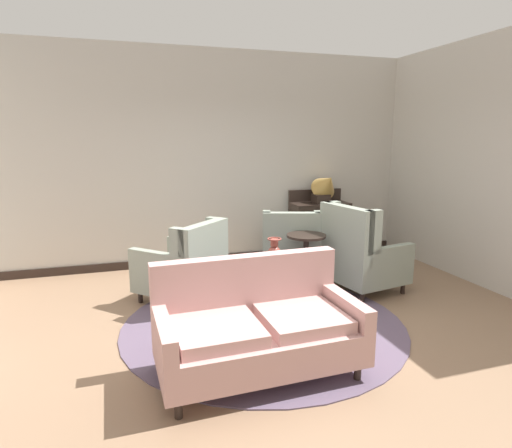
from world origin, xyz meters
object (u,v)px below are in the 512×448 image
at_px(porcelain_vase, 274,256).
at_px(armchair_back_corner, 185,267).
at_px(coffee_table, 271,279).
at_px(side_table, 306,258).
at_px(sideboard, 319,227).
at_px(settee, 257,328).
at_px(armchair_far_left, 291,248).
at_px(armchair_foreground_right, 360,256).
at_px(gramophone, 326,185).

distance_m(porcelain_vase, armchair_back_corner, 1.19).
xyz_separation_m(coffee_table, armchair_back_corner, (-0.83, 0.74, -0.00)).
height_order(porcelain_vase, side_table, porcelain_vase).
height_order(armchair_back_corner, sideboard, sideboard).
xyz_separation_m(coffee_table, settee, (-0.49, -1.06, -0.03)).
distance_m(porcelain_vase, sideboard, 2.53).
relative_size(porcelain_vase, armchair_far_left, 0.35).
bearing_deg(armchair_foreground_right, settee, 118.25).
bearing_deg(armchair_back_corner, sideboard, 163.09).
height_order(armchair_far_left, gramophone, gramophone).
bearing_deg(gramophone, sideboard, 119.10).
bearing_deg(armchair_far_left, armchair_foreground_right, 148.43).
relative_size(settee, armchair_back_corner, 1.41).
distance_m(side_table, gramophone, 1.77).
distance_m(side_table, sideboard, 1.65).
bearing_deg(porcelain_vase, settee, -116.76).
xyz_separation_m(armchair_far_left, side_table, (-0.04, -0.60, 0.03)).
height_order(porcelain_vase, armchair_back_corner, armchair_back_corner).
bearing_deg(coffee_table, sideboard, 52.45).
distance_m(porcelain_vase, settee, 1.16).
xyz_separation_m(armchair_back_corner, sideboard, (2.35, 1.24, 0.09)).
relative_size(coffee_table, armchair_far_left, 0.79).
height_order(porcelain_vase, sideboard, sideboard).
bearing_deg(sideboard, armchair_back_corner, -152.21).
distance_m(coffee_table, sideboard, 2.49).
height_order(armchair_foreground_right, armchair_back_corner, armchair_foreground_right).
bearing_deg(armchair_back_corner, settee, 56.00).
relative_size(armchair_back_corner, sideboard, 1.07).
relative_size(porcelain_vase, armchair_back_corner, 0.31).
bearing_deg(coffee_table, settee, -114.86).
xyz_separation_m(settee, armchair_back_corner, (-0.34, 1.79, 0.03)).
distance_m(armchair_back_corner, gramophone, 2.77).
bearing_deg(armchair_foreground_right, armchair_far_left, 29.34).
distance_m(coffee_table, gramophone, 2.57).
height_order(settee, armchair_far_left, armchair_far_left).
relative_size(settee, sideboard, 1.52).
bearing_deg(coffee_table, armchair_back_corner, 138.27).
height_order(armchair_foreground_right, gramophone, gramophone).
xyz_separation_m(coffee_table, porcelain_vase, (0.02, -0.05, 0.27)).
height_order(coffee_table, settee, settee).
bearing_deg(settee, coffee_table, 63.38).
relative_size(armchair_far_left, side_table, 1.39).
bearing_deg(gramophone, armchair_far_left, -140.54).
bearing_deg(sideboard, settee, -123.52).
bearing_deg(porcelain_vase, armchair_far_left, 60.62).
xyz_separation_m(porcelain_vase, sideboard, (1.50, 2.03, -0.18)).
xyz_separation_m(armchair_foreground_right, gramophone, (0.24, 1.47, 0.73)).
relative_size(porcelain_vase, armchair_foreground_right, 0.33).
distance_m(coffee_table, porcelain_vase, 0.28).
distance_m(porcelain_vase, armchair_far_left, 1.43).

